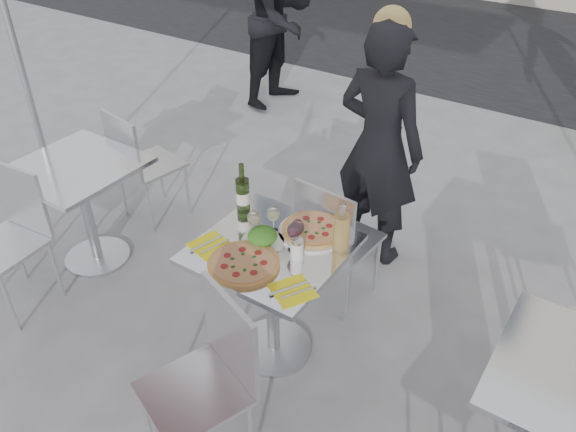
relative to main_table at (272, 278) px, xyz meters
The scene contains 22 objects.
ground 0.54m from the main_table, ahead, with size 80.00×80.00×0.00m, color slate.
street_asphalt 6.52m from the main_table, 90.00° to the left, with size 24.00×5.00×0.00m, color black.
main_table is the anchor object (origin of this frame).
side_table_left 1.50m from the main_table, behind, with size 0.72×0.72×0.75m.
chair_far 0.53m from the main_table, 82.70° to the left, with size 0.44×0.45×0.88m.
chair_near 0.66m from the main_table, 79.12° to the right, with size 0.53×0.54×0.91m.
side_chair_lfar 1.64m from the main_table, 160.79° to the left, with size 0.47×0.48×0.89m.
side_chair_lnear 1.62m from the main_table, 163.01° to the right, with size 0.44×0.45×0.89m.
woman_diner 1.18m from the main_table, 88.29° to the left, with size 0.60×0.39×1.64m, color black.
pedestrian_a 3.61m from the main_table, 123.41° to the left, with size 0.87×0.68×1.79m, color black.
pizza_near 0.30m from the main_table, 97.76° to the right, with size 0.35×0.35×0.02m.
pizza_far 0.33m from the main_table, 63.02° to the left, with size 0.36×0.36×0.03m.
salad_plate 0.25m from the main_table, behind, with size 0.22×0.22×0.09m.
wine_bottle 0.48m from the main_table, 150.49° to the left, with size 0.07×0.08×0.29m.
carafe 0.48m from the main_table, 26.13° to the left, with size 0.08×0.08×0.29m.
sugar_shaker 0.31m from the main_table, ahead, with size 0.06×0.06×0.11m.
wineglass_white_a 0.34m from the main_table, 169.72° to the left, with size 0.07×0.07×0.16m.
wineglass_white_b 0.34m from the main_table, 119.80° to the left, with size 0.07×0.07×0.16m.
wineglass_red_a 0.34m from the main_table, 22.21° to the left, with size 0.07×0.07×0.16m.
wineglass_red_b 0.35m from the main_table, 36.96° to the left, with size 0.07×0.07×0.16m.
napkin_left 0.38m from the main_table, 147.92° to the right, with size 0.22×0.22×0.01m.
napkin_right 0.41m from the main_table, 38.67° to the right, with size 0.25×0.25×0.01m.
Camera 1 is at (1.30, -1.81, 2.49)m, focal length 35.00 mm.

